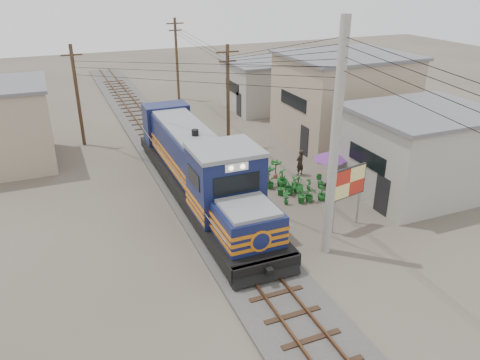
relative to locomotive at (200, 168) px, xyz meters
name	(u,v)px	position (x,y,z in m)	size (l,w,h in m)	color
ground	(249,262)	(0.00, -6.56, -1.79)	(120.00, 120.00, 0.00)	#473F35
ballast	(183,174)	(0.00, 3.44, -1.71)	(3.60, 70.00, 0.16)	#595651
track	(183,171)	(0.00, 3.44, -1.53)	(1.15, 70.00, 0.12)	#51331E
locomotive	(200,168)	(0.00, 0.00, 0.00)	(3.07, 16.72, 4.14)	black
utility_pole_main	(335,145)	(3.50, -7.06, 3.21)	(0.40, 0.40, 10.00)	#9E9B93
wooden_pole_mid	(228,94)	(4.50, 7.44, 1.88)	(1.60, 0.24, 7.00)	#4C3826
wooden_pole_far	(177,58)	(4.80, 21.44, 2.14)	(1.60, 0.24, 7.50)	#4C3826
wooden_pole_left	(77,94)	(-5.00, 11.44, 1.88)	(1.60, 0.24, 7.00)	#4C3826
power_lines	(182,52)	(-0.14, 1.93, 5.77)	(9.65, 19.00, 3.30)	black
shophouse_front	(420,151)	(11.50, -3.56, 0.56)	(7.35, 6.30, 4.70)	gray
shophouse_mid	(343,98)	(12.50, 5.44, 1.31)	(8.40, 7.35, 6.20)	gray
shophouse_back	(264,85)	(11.00, 15.44, 0.31)	(6.30, 6.30, 4.20)	gray
billboard	(349,184)	(5.44, -5.67, 0.54)	(2.04, 0.55, 3.18)	#99999E
market_umbrella	(330,156)	(7.29, -1.22, 0.08)	(2.10, 2.10, 2.13)	black
vendor	(300,162)	(6.57, 0.82, -0.99)	(0.59, 0.39, 1.62)	black
plant_nursery	(295,186)	(5.03, -1.42, -1.33)	(3.39, 3.16, 1.13)	#195A20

